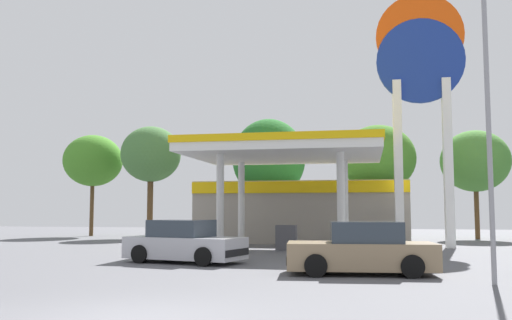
% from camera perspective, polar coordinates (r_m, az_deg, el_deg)
% --- Properties ---
extents(gas_station, '(11.28, 13.87, 4.76)m').
position_cam_1_polar(gas_station, '(30.63, 4.73, -4.62)').
color(gas_station, gray).
rests_on(gas_station, ground).
extents(station_pole_sign, '(4.16, 0.56, 12.31)m').
position_cam_1_polar(station_pole_sign, '(28.08, 16.62, 7.55)').
color(station_pole_sign, white).
rests_on(station_pole_sign, ground).
extents(car_0, '(4.19, 2.16, 1.45)m').
position_cam_1_polar(car_0, '(15.78, 10.81, -9.13)').
color(car_0, black).
rests_on(car_0, ground).
extents(car_1, '(4.29, 2.61, 1.43)m').
position_cam_1_polar(car_1, '(19.05, -7.40, -8.50)').
color(car_1, black).
rests_on(car_1, ground).
extents(tree_0, '(4.01, 4.01, 6.92)m').
position_cam_1_polar(tree_0, '(39.74, -16.44, -0.09)').
color(tree_0, brown).
rests_on(tree_0, ground).
extents(tree_1, '(3.88, 3.88, 7.21)m').
position_cam_1_polar(tree_1, '(36.68, -10.78, 0.54)').
color(tree_1, brown).
rests_on(tree_1, ground).
extents(tree_2, '(4.72, 4.72, 7.65)m').
position_cam_1_polar(tree_2, '(35.72, 1.33, 0.14)').
color(tree_2, brown).
rests_on(tree_2, ground).
extents(tree_3, '(4.45, 4.45, 6.85)m').
position_cam_1_polar(tree_3, '(33.93, 12.47, 0.13)').
color(tree_3, brown).
rests_on(tree_3, ground).
extents(tree_4, '(4.17, 4.17, 6.68)m').
position_cam_1_polar(tree_4, '(36.72, 21.64, -0.12)').
color(tree_4, brown).
rests_on(tree_4, ground).
extents(corner_streetlamp, '(0.24, 1.48, 7.62)m').
position_cam_1_polar(corner_streetlamp, '(14.46, 22.89, 6.24)').
color(corner_streetlamp, gray).
rests_on(corner_streetlamp, ground).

